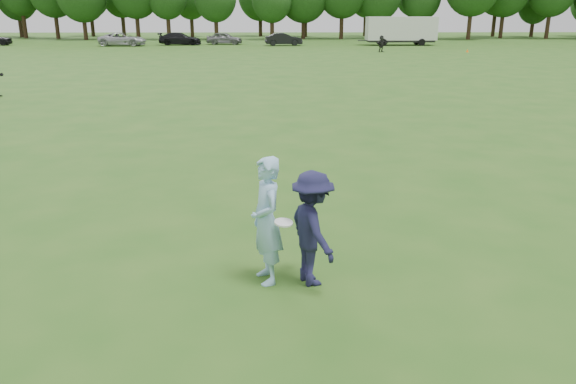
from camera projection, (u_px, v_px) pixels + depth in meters
name	position (u px, v px, depth m)	size (l,w,h in m)	color
ground	(346.00, 275.00, 8.74)	(200.00, 200.00, 0.00)	#285518
thrower	(266.00, 221.00, 8.26)	(0.71, 0.46, 1.94)	#96C7E9
defender	(312.00, 229.00, 8.23)	(1.12, 0.65, 1.74)	#1C1B3D
player_far_d	(381.00, 44.00, 54.84)	(1.47, 0.47, 1.58)	black
car_c	(123.00, 39.00, 64.07)	(2.45, 5.30, 1.47)	#B1B1B6
car_d	(180.00, 39.00, 65.77)	(2.00, 4.93, 1.43)	black
car_e	(224.00, 38.00, 66.80)	(1.69, 4.21, 1.43)	slate
car_f	(284.00, 39.00, 64.77)	(1.49, 4.29, 1.41)	black
field_cone	(467.00, 51.00, 54.75)	(0.28, 0.28, 0.30)	orange
disc_in_play	(284.00, 223.00, 8.00)	(0.28, 0.28, 0.07)	white
cargo_trailer	(401.00, 29.00, 65.09)	(9.00, 2.75, 3.20)	white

